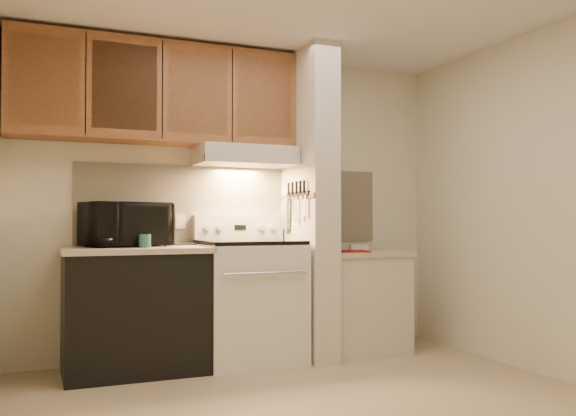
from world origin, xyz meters
TOP-DOWN VIEW (x-y plane):
  - floor at (0.00, 0.00)m, footprint 3.60×3.60m
  - wall_back at (0.00, 1.50)m, footprint 3.60×2.50m
  - wall_right at (1.80, 0.00)m, footprint 0.02×3.00m
  - backsplash at (0.00, 1.49)m, footprint 2.60×0.02m
  - range_body at (0.00, 1.16)m, footprint 0.76×0.65m
  - oven_window at (0.00, 0.84)m, footprint 0.50×0.01m
  - oven_handle at (0.00, 0.80)m, footprint 0.65×0.02m
  - cooktop at (0.00, 1.16)m, footprint 0.74×0.64m
  - range_backguard at (0.00, 1.44)m, footprint 0.76×0.08m
  - range_display at (0.00, 1.40)m, footprint 0.10×0.01m
  - range_knob_left_outer at (-0.28, 1.40)m, footprint 0.05×0.02m
  - range_knob_left_inner at (-0.18, 1.40)m, footprint 0.05×0.02m
  - range_knob_right_inner at (0.18, 1.40)m, footprint 0.05×0.02m
  - range_knob_right_outer at (0.28, 1.40)m, footprint 0.05×0.02m
  - dishwasher_front at (-0.88, 1.17)m, footprint 1.00×0.63m
  - left_countertop at (-0.88, 1.17)m, footprint 1.04×0.67m
  - spoon_rest at (-0.48, 1.36)m, footprint 0.24×0.09m
  - teal_jar at (-0.83, 1.06)m, footprint 0.11×0.11m
  - outlet at (-0.48, 1.48)m, footprint 0.08×0.01m
  - microwave at (-0.93, 1.31)m, footprint 0.69×0.56m
  - partition_pillar at (0.51, 1.15)m, footprint 0.22×0.70m
  - pillar_trim at (0.39, 1.15)m, footprint 0.01×0.70m
  - knife_strip at (0.39, 1.10)m, footprint 0.02×0.42m
  - knife_blade_a at (0.38, 0.93)m, footprint 0.01×0.03m
  - knife_handle_a at (0.38, 0.95)m, footprint 0.02×0.02m
  - knife_blade_b at (0.38, 1.01)m, footprint 0.01×0.04m
  - knife_handle_b at (0.38, 1.03)m, footprint 0.02×0.02m
  - knife_blade_c at (0.38, 1.11)m, footprint 0.01×0.04m
  - knife_handle_c at (0.38, 1.10)m, footprint 0.02×0.02m
  - knife_blade_d at (0.38, 1.17)m, footprint 0.01×0.04m
  - knife_handle_d at (0.38, 1.18)m, footprint 0.02×0.02m
  - knife_blade_e at (0.38, 1.27)m, footprint 0.01×0.04m
  - knife_handle_e at (0.38, 1.27)m, footprint 0.02×0.02m
  - oven_mitt at (0.38, 1.32)m, footprint 0.03×0.11m
  - right_cab_base at (0.97, 1.15)m, footprint 0.70×0.60m
  - right_countertop at (0.97, 1.15)m, footprint 0.74×0.64m
  - red_folder at (0.84, 1.00)m, footprint 0.29×0.35m
  - white_box at (1.07, 1.33)m, footprint 0.17×0.13m
  - range_hood at (0.00, 1.28)m, footprint 0.78×0.44m
  - hood_lip at (0.00, 1.07)m, footprint 0.78×0.04m
  - upper_cabinets at (-0.69, 1.32)m, footprint 2.18×0.33m
  - cab_door_a at (-1.51, 1.17)m, footprint 0.46×0.01m
  - cab_gap_a at (-1.23, 1.16)m, footprint 0.01×0.01m
  - cab_door_b at (-0.96, 1.17)m, footprint 0.46×0.01m
  - cab_gap_b at (-0.69, 1.16)m, footprint 0.01×0.01m
  - cab_door_c at (-0.42, 1.17)m, footprint 0.46×0.01m
  - cab_gap_c at (-0.14, 1.16)m, footprint 0.01×0.01m
  - cab_door_d at (0.13, 1.17)m, footprint 0.46×0.01m

SIDE VIEW (x-z plane):
  - floor at x=0.00m, z-range 0.00..0.00m
  - right_cab_base at x=0.97m, z-range 0.00..0.81m
  - dishwasher_front at x=-0.88m, z-range 0.00..0.87m
  - range_body at x=0.00m, z-range 0.00..0.92m
  - oven_window at x=0.00m, z-range 0.35..0.65m
  - oven_handle at x=0.00m, z-range 0.71..0.73m
  - right_countertop at x=0.97m, z-range 0.81..0.85m
  - red_folder at x=0.84m, z-range 0.85..0.86m
  - white_box at x=1.07m, z-range 0.85..0.89m
  - left_countertop at x=-0.88m, z-range 0.87..0.91m
  - spoon_rest at x=-0.48m, z-range 0.91..0.93m
  - cooktop at x=0.00m, z-range 0.92..0.95m
  - teal_jar at x=-0.83m, z-range 0.91..1.01m
  - range_backguard at x=0.00m, z-range 0.95..1.15m
  - range_display at x=0.00m, z-range 1.03..1.07m
  - range_knob_left_outer at x=-0.28m, z-range 1.03..1.07m
  - range_knob_left_inner at x=-0.18m, z-range 1.03..1.07m
  - range_knob_right_inner at x=0.18m, z-range 1.03..1.07m
  - range_knob_right_outer at x=0.28m, z-range 1.03..1.07m
  - microwave at x=-0.93m, z-range 0.91..1.24m
  - outlet at x=-0.48m, z-range 1.04..1.16m
  - oven_mitt at x=0.38m, z-range 1.04..1.29m
  - knife_blade_c at x=0.38m, z-range 1.10..1.30m
  - knife_blade_b at x=0.38m, z-range 1.12..1.30m
  - knife_blade_e at x=0.38m, z-range 1.12..1.30m
  - knife_blade_a at x=0.38m, z-range 1.14..1.30m
  - knife_blade_d at x=0.38m, z-range 1.14..1.30m
  - backsplash at x=0.00m, z-range 0.92..1.55m
  - wall_back at x=0.00m, z-range 1.24..1.26m
  - wall_right at x=1.80m, z-range 0.00..2.50m
  - partition_pillar at x=0.51m, z-range 0.00..2.50m
  - pillar_trim at x=0.39m, z-range 1.28..1.32m
  - knife_strip at x=0.39m, z-range 1.30..1.34m
  - knife_handle_a at x=0.38m, z-range 1.32..1.42m
  - knife_handle_b at x=0.38m, z-range 1.32..1.42m
  - knife_handle_c at x=0.38m, z-range 1.32..1.42m
  - knife_handle_d at x=0.38m, z-range 1.32..1.42m
  - knife_handle_e at x=0.38m, z-range 1.32..1.42m
  - hood_lip at x=0.00m, z-range 1.55..1.61m
  - range_hood at x=0.00m, z-range 1.55..1.70m
  - upper_cabinets at x=-0.69m, z-range 1.70..2.47m
  - cab_door_a at x=-1.51m, z-range 1.77..2.40m
  - cab_gap_a at x=-1.23m, z-range 1.72..2.45m
  - cab_door_b at x=-0.96m, z-range 1.77..2.40m
  - cab_gap_b at x=-0.69m, z-range 1.72..2.45m
  - cab_door_c at x=-0.42m, z-range 1.77..2.40m
  - cab_gap_c at x=-0.14m, z-range 1.72..2.45m
  - cab_door_d at x=0.13m, z-range 1.77..2.40m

